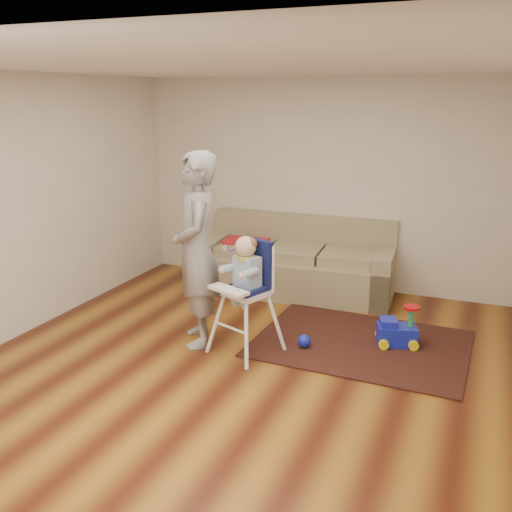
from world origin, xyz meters
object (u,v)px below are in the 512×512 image
at_px(side_table, 229,268).
at_px(adult, 197,250).
at_px(sofa, 296,256).
at_px(high_chair, 246,297).
at_px(toy_ball, 304,341).
at_px(ride_on_toy, 397,325).

relative_size(side_table, adult, 0.22).
bearing_deg(adult, sofa, 136.75).
bearing_deg(high_chair, sofa, 114.78).
xyz_separation_m(side_table, toy_ball, (1.57, -1.59, -0.14)).
relative_size(side_table, toy_ball, 3.34).
distance_m(side_table, adult, 2.05).
bearing_deg(side_table, adult, -74.72).
bearing_deg(toy_ball, sofa, 111.37).
distance_m(toy_ball, high_chair, 0.77).
height_order(ride_on_toy, adult, adult).
distance_m(sofa, ride_on_toy, 1.93).
relative_size(toy_ball, adult, 0.07).
bearing_deg(toy_ball, ride_on_toy, 26.29).
distance_m(ride_on_toy, toy_ball, 0.96).
bearing_deg(sofa, side_table, 177.64).
xyz_separation_m(toy_ball, adult, (-1.07, -0.24, 0.90)).
distance_m(ride_on_toy, high_chair, 1.57).
bearing_deg(side_table, ride_on_toy, -25.93).
distance_m(high_chair, adult, 0.68).
relative_size(sofa, toy_ball, 19.10).
relative_size(ride_on_toy, toy_ball, 3.19).
height_order(sofa, high_chair, high_chair).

